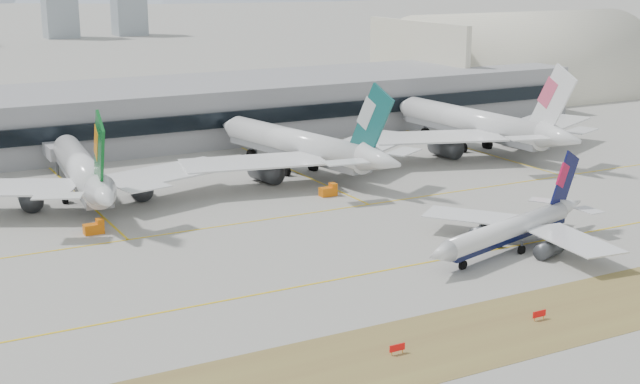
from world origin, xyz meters
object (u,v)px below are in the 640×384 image
widebody_china_air (479,125)px  widebody_cathay (302,147)px  hangar (516,94)px  widebody_eva (84,173)px  terminal (116,116)px  taxiing_airliner (513,229)px

widebody_china_air → widebody_cathay: bearing=87.8°
widebody_china_air → hangar: bearing=-49.1°
widebody_eva → terminal: bearing=-16.4°
taxiing_airliner → widebody_eva: bearing=-65.6°
taxiing_airliner → widebody_eva: (-56.02, 65.21, 2.42)m
widebody_cathay → widebody_china_air: (51.52, 1.22, 0.38)m
widebody_eva → widebody_cathay: bearing=-83.1°
terminal → hangar: (154.56, 20.16, -7.37)m
widebody_cathay → terminal: widebody_cathay is taller
widebody_cathay → widebody_china_air: widebody_china_air is taller
terminal → hangar: size_ratio=3.08×
widebody_china_air → terminal: (-79.24, 53.53, 0.79)m
widebody_eva → widebody_cathay: (50.21, 1.20, 0.30)m
widebody_china_air → terminal: bearing=52.4°
widebody_cathay → widebody_china_air: 51.54m
taxiing_airliner → hangar: hangar is taller
hangar → taxiing_airliner: bearing=-130.6°
widebody_eva → widebody_china_air: widebody_china_air is taller
widebody_cathay → taxiing_airliner: bearing=174.1°
taxiing_airliner → terminal: (-33.52, 121.15, 3.90)m
widebody_china_air → hangar: hangar is taller
terminal → hangar: 156.05m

